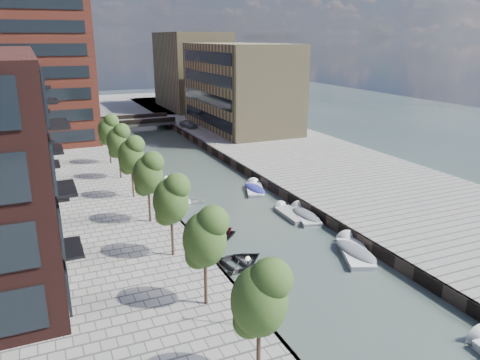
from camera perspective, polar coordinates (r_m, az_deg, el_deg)
water at (r=56.71m, az=-5.95°, el=0.57°), size 300.00×300.00×0.00m
quay_right at (r=63.09m, az=8.00°, el=2.65°), size 20.00×140.00×1.00m
quay_wall_left at (r=55.11m, az=-12.00°, el=0.33°), size 0.25×140.00×1.00m
quay_wall_right at (r=58.63m, az=-0.28°, el=1.72°), size 0.25×140.00×1.00m
far_closure at (r=114.14m, az=-15.42°, el=8.61°), size 80.00×40.00×1.00m
tower at (r=76.90m, az=-25.15°, el=15.50°), size 18.00×18.00×30.00m
tan_block_near at (r=81.07m, az=-0.06°, el=11.37°), size 12.00×25.00×14.00m
tan_block_far at (r=105.24m, az=-5.90°, el=13.12°), size 12.00×20.00×16.00m
bridge at (r=86.71m, az=-12.58°, el=6.92°), size 13.00×6.00×1.30m
tree_0 at (r=20.69m, az=2.36°, el=-13.98°), size 2.50×2.50×5.95m
tree_1 at (r=26.45m, az=-4.34°, el=-6.78°), size 2.50×2.50×5.95m
tree_2 at (r=32.70m, az=-8.46°, el=-2.19°), size 2.50×2.50×5.95m
tree_3 at (r=39.20m, az=-11.21°, el=0.91°), size 2.50×2.50×5.95m
tree_4 at (r=45.85m, az=-13.18°, el=3.12°), size 2.50×2.50×5.95m
tree_5 at (r=52.59m, az=-14.65°, el=4.77°), size 2.50×2.50×5.95m
tree_6 at (r=59.39m, az=-15.79°, el=6.03°), size 2.50×2.50×5.95m
lamp_0 at (r=25.20m, az=0.95°, el=-12.58°), size 0.24×0.24×4.12m
lamp_1 at (r=39.08m, az=-8.88°, el=-1.77°), size 0.24×0.24×4.12m
lamp_2 at (r=54.15m, az=-13.33°, el=3.25°), size 0.24×0.24×4.12m
sloop_0 at (r=34.37m, az=-0.87°, el=-10.66°), size 5.85×4.76×1.07m
sloop_1 at (r=38.59m, az=-3.64°, el=-7.45°), size 5.26×4.02×1.02m
sloop_2 at (r=38.70m, az=-3.47°, el=-7.38°), size 6.07×5.33×1.04m
sloop_3 at (r=47.06m, az=-7.20°, el=-2.96°), size 5.74×4.99×0.99m
sloop_4 at (r=41.21m, az=-5.10°, el=-5.85°), size 4.47×3.38×0.87m
motorboat_1 at (r=37.32m, az=13.69°, el=-8.46°), size 3.78×5.69×1.80m
motorboat_2 at (r=44.23m, az=5.95°, el=-4.12°), size 1.64×4.49×1.49m
motorboat_3 at (r=50.68m, az=1.79°, el=-1.13°), size 3.26×5.07×1.60m
motorboat_4 at (r=43.76m, az=7.89°, el=-4.27°), size 2.88×5.16×1.63m
car at (r=81.68m, az=-6.30°, el=6.82°), size 2.67×4.21×1.34m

